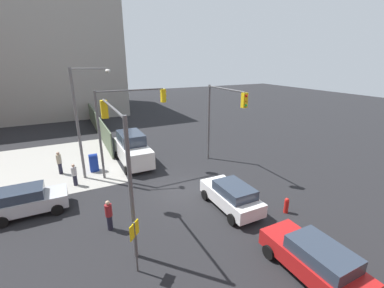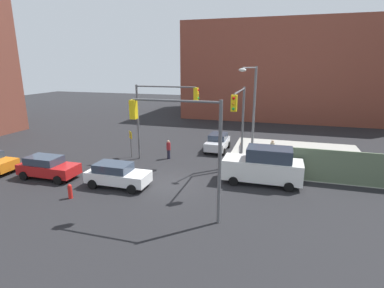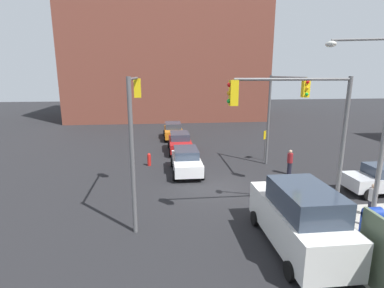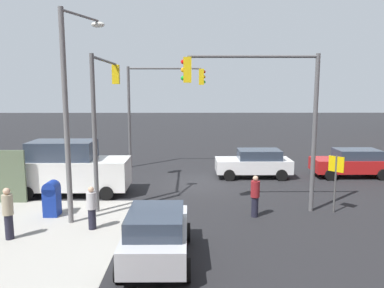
{
  "view_description": "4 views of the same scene",
  "coord_description": "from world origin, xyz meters",
  "px_view_note": "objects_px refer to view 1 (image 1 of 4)",
  "views": [
    {
      "loc": [
        -14.1,
        6.5,
        8.5
      ],
      "look_at": [
        1.96,
        -1.59,
        2.54
      ],
      "focal_mm": 24.0,
      "sensor_mm": 36.0,
      "label": 1
    },
    {
      "loc": [
        7.24,
        -18.61,
        8.14
      ],
      "look_at": [
        1.63,
        0.25,
        2.89
      ],
      "focal_mm": 28.0,
      "sensor_mm": 36.0,
      "label": 2
    },
    {
      "loc": [
        16.3,
        -3.36,
        6.6
      ],
      "look_at": [
        0.37,
        -1.62,
        2.83
      ],
      "focal_mm": 28.0,
      "sensor_mm": 36.0,
      "label": 3
    },
    {
      "loc": [
        0.66,
        19.67,
        5.12
      ],
      "look_at": [
        0.47,
        -1.01,
        2.05
      ],
      "focal_mm": 35.0,
      "sensor_mm": 36.0,
      "label": 4
    }
  ],
  "objects_px": {
    "van_white_delivery": "(133,149)",
    "traffic_signal_ne_corner": "(126,115)",
    "street_lamp_corner": "(82,116)",
    "mailbox_blue": "(94,162)",
    "traffic_signal_nw_corner": "(118,146)",
    "pedestrian_walking_north": "(74,175)",
    "sedan_red": "(315,259)",
    "pedestrian_waiting": "(59,162)",
    "fire_hydrant": "(286,205)",
    "pedestrian_crossing": "(109,215)",
    "hatchback_silver": "(28,200)",
    "traffic_signal_se_corner": "(221,111)",
    "coupe_white": "(231,195)"
  },
  "relations": [
    {
      "from": "traffic_signal_se_corner",
      "to": "fire_hydrant",
      "type": "xyz_separation_m",
      "value": [
        -7.61,
        0.3,
        -4.12
      ]
    },
    {
      "from": "hatchback_silver",
      "to": "pedestrian_walking_north",
      "type": "bearing_deg",
      "value": -44.69
    },
    {
      "from": "street_lamp_corner",
      "to": "pedestrian_walking_north",
      "type": "height_order",
      "value": "street_lamp_corner"
    },
    {
      "from": "mailbox_blue",
      "to": "street_lamp_corner",
      "type": "bearing_deg",
      "value": 158.08
    },
    {
      "from": "traffic_signal_ne_corner",
      "to": "hatchback_silver",
      "type": "height_order",
      "value": "traffic_signal_ne_corner"
    },
    {
      "from": "sedan_red",
      "to": "van_white_delivery",
      "type": "distance_m",
      "value": 15.69
    },
    {
      "from": "traffic_signal_nw_corner",
      "to": "street_lamp_corner",
      "type": "relative_size",
      "value": 0.81
    },
    {
      "from": "pedestrian_walking_north",
      "to": "pedestrian_crossing",
      "type": "bearing_deg",
      "value": -138.36
    },
    {
      "from": "traffic_signal_se_corner",
      "to": "street_lamp_corner",
      "type": "distance_m",
      "value": 10.25
    },
    {
      "from": "pedestrian_walking_north",
      "to": "mailbox_blue",
      "type": "bearing_deg",
      "value": -7.07
    },
    {
      "from": "mailbox_blue",
      "to": "sedan_red",
      "type": "distance_m",
      "value": 16.49
    },
    {
      "from": "street_lamp_corner",
      "to": "mailbox_blue",
      "type": "xyz_separation_m",
      "value": [
        1.12,
        -0.45,
        -3.94
      ]
    },
    {
      "from": "van_white_delivery",
      "to": "pedestrian_waiting",
      "type": "bearing_deg",
      "value": 86.05
    },
    {
      "from": "coupe_white",
      "to": "pedestrian_crossing",
      "type": "height_order",
      "value": "pedestrian_crossing"
    },
    {
      "from": "street_lamp_corner",
      "to": "coupe_white",
      "type": "height_order",
      "value": "street_lamp_corner"
    },
    {
      "from": "street_lamp_corner",
      "to": "van_white_delivery",
      "type": "relative_size",
      "value": 1.48
    },
    {
      "from": "van_white_delivery",
      "to": "traffic_signal_se_corner",
      "type": "bearing_deg",
      "value": -121.15
    },
    {
      "from": "van_white_delivery",
      "to": "pedestrian_waiting",
      "type": "relative_size",
      "value": 2.98
    },
    {
      "from": "hatchback_silver",
      "to": "van_white_delivery",
      "type": "distance_m",
      "value": 8.71
    },
    {
      "from": "traffic_signal_nw_corner",
      "to": "pedestrian_crossing",
      "type": "bearing_deg",
      "value": 61.82
    },
    {
      "from": "traffic_signal_nw_corner",
      "to": "traffic_signal_se_corner",
      "type": "distance_m",
      "value": 10.29
    },
    {
      "from": "sedan_red",
      "to": "pedestrian_waiting",
      "type": "distance_m",
      "value": 18.11
    },
    {
      "from": "traffic_signal_nw_corner",
      "to": "pedestrian_walking_north",
      "type": "height_order",
      "value": "traffic_signal_nw_corner"
    },
    {
      "from": "van_white_delivery",
      "to": "traffic_signal_ne_corner",
      "type": "bearing_deg",
      "value": 159.88
    },
    {
      "from": "sedan_red",
      "to": "traffic_signal_se_corner",
      "type": "bearing_deg",
      "value": -13.85
    },
    {
      "from": "fire_hydrant",
      "to": "pedestrian_crossing",
      "type": "xyz_separation_m",
      "value": [
        3.0,
        9.4,
        0.39
      ]
    },
    {
      "from": "fire_hydrant",
      "to": "coupe_white",
      "type": "bearing_deg",
      "value": 54.59
    },
    {
      "from": "hatchback_silver",
      "to": "pedestrian_crossing",
      "type": "distance_m",
      "value": 5.29
    },
    {
      "from": "traffic_signal_se_corner",
      "to": "pedestrian_walking_north",
      "type": "distance_m",
      "value": 11.74
    },
    {
      "from": "pedestrian_crossing",
      "to": "mailbox_blue",
      "type": "bearing_deg",
      "value": -158.42
    },
    {
      "from": "pedestrian_waiting",
      "to": "pedestrian_walking_north",
      "type": "relative_size",
      "value": 1.13
    },
    {
      "from": "mailbox_blue",
      "to": "sedan_red",
      "type": "bearing_deg",
      "value": -156.14
    },
    {
      "from": "traffic_signal_nw_corner",
      "to": "fire_hydrant",
      "type": "height_order",
      "value": "traffic_signal_nw_corner"
    },
    {
      "from": "traffic_signal_ne_corner",
      "to": "sedan_red",
      "type": "relative_size",
      "value": 1.49
    },
    {
      "from": "mailbox_blue",
      "to": "van_white_delivery",
      "type": "bearing_deg",
      "value": -86.19
    },
    {
      "from": "pedestrian_crossing",
      "to": "traffic_signal_nw_corner",
      "type": "bearing_deg",
      "value": 84.79
    },
    {
      "from": "coupe_white",
      "to": "sedan_red",
      "type": "xyz_separation_m",
      "value": [
        -5.71,
        -0.05,
        0.0
      ]
    },
    {
      "from": "traffic_signal_nw_corner",
      "to": "pedestrian_waiting",
      "type": "xyz_separation_m",
      "value": [
        9.17,
        2.9,
        -3.69
      ]
    },
    {
      "from": "hatchback_silver",
      "to": "pedestrian_waiting",
      "type": "xyz_separation_m",
      "value": [
        5.18,
        -1.66,
        0.11
      ]
    },
    {
      "from": "traffic_signal_se_corner",
      "to": "traffic_signal_ne_corner",
      "type": "bearing_deg",
      "value": 74.85
    },
    {
      "from": "traffic_signal_se_corner",
      "to": "traffic_signal_ne_corner",
      "type": "relative_size",
      "value": 1.0
    },
    {
      "from": "coupe_white",
      "to": "pedestrian_waiting",
      "type": "xyz_separation_m",
      "value": [
        9.97,
        9.02,
        0.1
      ]
    },
    {
      "from": "traffic_signal_ne_corner",
      "to": "pedestrian_crossing",
      "type": "distance_m",
      "value": 7.97
    },
    {
      "from": "traffic_signal_nw_corner",
      "to": "pedestrian_walking_north",
      "type": "bearing_deg",
      "value": 16.92
    },
    {
      "from": "pedestrian_waiting",
      "to": "hatchback_silver",
      "type": "bearing_deg",
      "value": 110.95
    },
    {
      "from": "fire_hydrant",
      "to": "sedan_red",
      "type": "distance_m",
      "value": 4.65
    },
    {
      "from": "hatchback_silver",
      "to": "van_white_delivery",
      "type": "xyz_separation_m",
      "value": [
        4.8,
        -7.26,
        0.44
      ]
    },
    {
      "from": "traffic_signal_nw_corner",
      "to": "mailbox_blue",
      "type": "relative_size",
      "value": 4.55
    },
    {
      "from": "hatchback_silver",
      "to": "sedan_red",
      "type": "height_order",
      "value": "same"
    },
    {
      "from": "coupe_white",
      "to": "van_white_delivery",
      "type": "distance_m",
      "value": 10.18
    }
  ]
}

